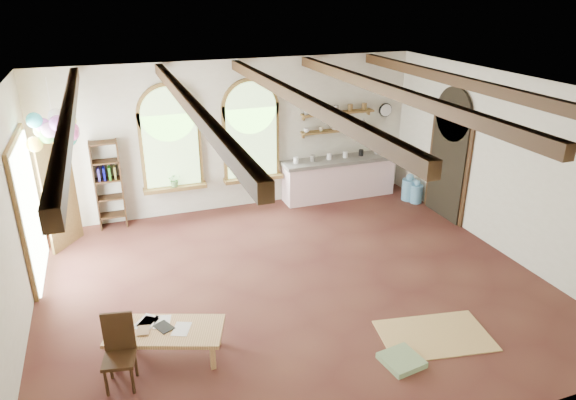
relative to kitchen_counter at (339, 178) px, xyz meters
name	(u,v)px	position (x,y,z in m)	size (l,w,h in m)	color
floor	(294,283)	(-2.30, -3.20, -0.48)	(8.00, 8.00, 0.00)	#562E23
ceiling_beams	(295,96)	(-2.30, -3.20, 2.62)	(6.20, 6.80, 0.18)	#341C10
window_left	(171,142)	(-3.70, 0.23, 1.16)	(1.30, 0.28, 2.20)	brown
window_right	(251,134)	(-2.00, 0.23, 1.16)	(1.30, 0.28, 2.20)	brown
left_doorway	(29,211)	(-6.25, -1.40, 0.67)	(0.10, 1.90, 2.50)	brown
right_doorway	(447,167)	(1.65, -1.70, 0.62)	(0.10, 1.30, 2.40)	black
kitchen_counter	(339,178)	(0.00, 0.00, 0.00)	(2.68, 0.62, 0.94)	silver
wall_shelf_lower	(337,130)	(0.00, 0.18, 1.07)	(1.70, 0.24, 0.04)	brown
wall_shelf_upper	(338,113)	(0.00, 0.18, 1.47)	(1.70, 0.24, 0.04)	brown
wall_clock	(386,110)	(1.25, 0.25, 1.42)	(0.32, 0.32, 0.04)	black
bookshelf	(108,185)	(-5.00, 0.12, 0.42)	(0.53, 0.32, 1.80)	#341C10
coffee_table	(166,332)	(-4.50, -4.32, -0.10)	(1.63, 1.15, 0.42)	tan
side_chair	(121,366)	(-5.10, -4.67, -0.20)	(0.44, 0.44, 0.95)	#341C10
floor_mat	(435,335)	(-0.91, -5.17, -0.47)	(1.53, 0.94, 0.02)	tan
floor_cushion	(402,360)	(-1.65, -5.50, -0.43)	(0.48, 0.48, 0.08)	gray
water_jug_a	(409,188)	(1.45, -0.70, -0.20)	(0.33, 0.33, 0.63)	#5894BE
water_jug_b	(416,193)	(1.52, -0.90, -0.25)	(0.28, 0.28, 0.53)	#5894BE
balloon_cluster	(54,130)	(-5.71, -0.90, 1.86)	(0.83, 0.90, 1.16)	silver
table_book	(137,331)	(-4.85, -4.25, -0.04)	(0.15, 0.22, 0.02)	olive
tablet	(164,327)	(-4.51, -4.27, -0.05)	(0.18, 0.26, 0.01)	black
potted_plant_left	(175,180)	(-3.70, 0.12, 0.37)	(0.27, 0.23, 0.30)	#598C4C
potted_plant_right	(254,170)	(-2.00, 0.12, 0.37)	(0.27, 0.23, 0.30)	#598C4C
shelf_cup_a	(306,130)	(-0.75, 0.18, 1.14)	(0.12, 0.10, 0.10)	white
shelf_cup_b	(321,129)	(-0.40, 0.18, 1.14)	(0.10, 0.10, 0.09)	beige
shelf_bowl_a	(335,128)	(-0.05, 0.18, 1.12)	(0.22, 0.22, 0.05)	beige
shelf_bowl_b	(349,127)	(0.30, 0.18, 1.12)	(0.20, 0.20, 0.06)	#8C664C
shelf_vase	(363,123)	(0.65, 0.18, 1.19)	(0.18, 0.18, 0.19)	slate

